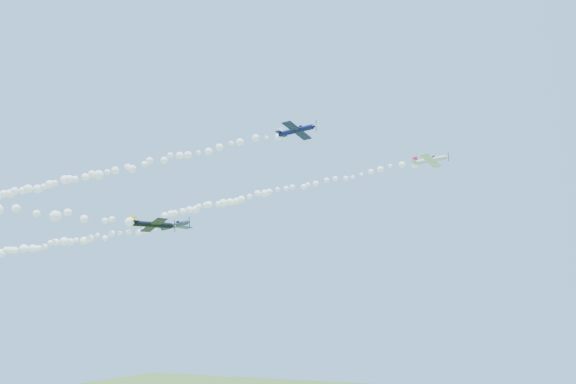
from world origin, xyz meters
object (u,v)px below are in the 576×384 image
at_px(plane_grey, 175,225).
at_px(plane_black, 153,224).
at_px(plane_navy, 297,130).
at_px(plane_white, 430,160).

height_order(plane_grey, plane_black, plane_grey).
bearing_deg(plane_grey, plane_black, -62.33).
xyz_separation_m(plane_navy, plane_black, (-22.36, -4.68, -13.81)).
bearing_deg(plane_navy, plane_white, 63.16).
bearing_deg(plane_grey, plane_white, 32.99).
height_order(plane_navy, plane_grey, plane_navy).
relative_size(plane_navy, plane_black, 0.98).
height_order(plane_white, plane_grey, plane_white).
relative_size(plane_white, plane_navy, 1.04).
relative_size(plane_grey, plane_black, 1.01).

